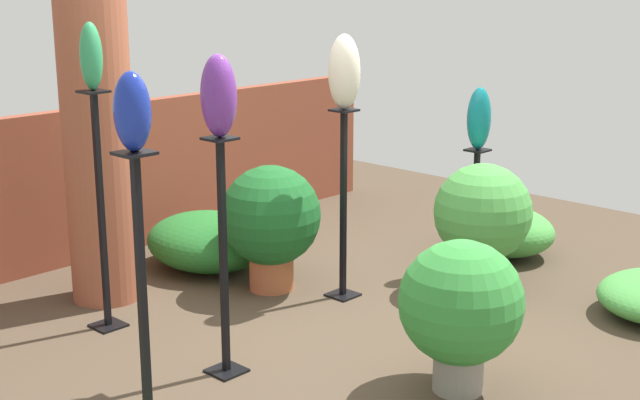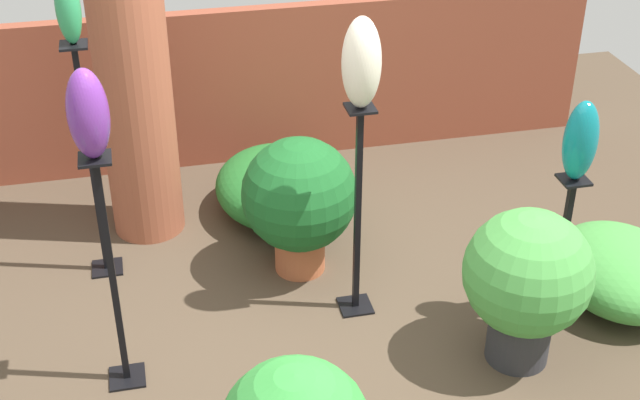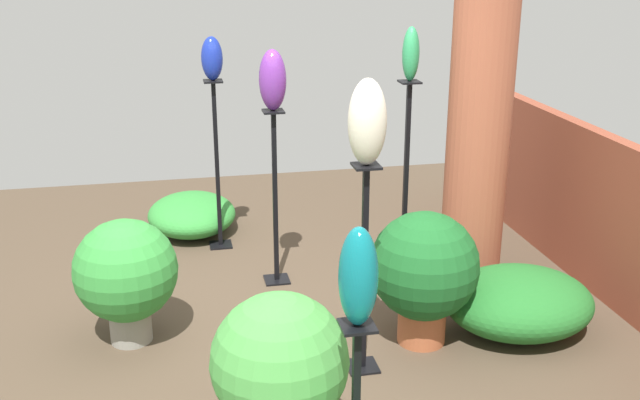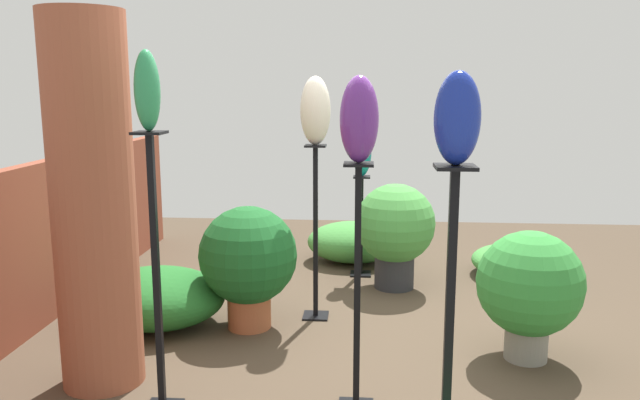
% 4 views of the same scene
% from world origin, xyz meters
% --- Properties ---
extents(ground_plane, '(8.00, 8.00, 0.00)m').
position_xyz_m(ground_plane, '(0.00, 0.00, 0.00)').
color(ground_plane, '#4C3D2D').
extents(brick_wall_back, '(5.60, 0.12, 1.25)m').
position_xyz_m(brick_wall_back, '(0.00, 2.55, 0.62)').
color(brick_wall_back, brown).
rests_on(brick_wall_back, ground).
extents(brick_pillar, '(0.49, 0.49, 2.25)m').
position_xyz_m(brick_pillar, '(-0.83, 1.67, 1.12)').
color(brick_pillar, '#9E5138').
rests_on(brick_pillar, ground).
extents(pedestal_cobalt, '(0.20, 0.20, 1.51)m').
position_xyz_m(pedestal_cobalt, '(-1.89, -0.29, 0.70)').
color(pedestal_cobalt, black).
rests_on(pedestal_cobalt, ground).
extents(pedestal_violet, '(0.20, 0.20, 1.41)m').
position_xyz_m(pedestal_violet, '(-1.05, 0.10, 0.65)').
color(pedestal_violet, black).
rests_on(pedestal_violet, ground).
extents(pedestal_jade, '(0.20, 0.20, 1.58)m').
position_xyz_m(pedestal_jade, '(-1.14, 1.20, 0.74)').
color(pedestal_jade, black).
rests_on(pedestal_jade, ground).
extents(pedestal_ivory, '(0.20, 0.20, 1.38)m').
position_xyz_m(pedestal_ivory, '(0.37, 0.45, 0.63)').
color(pedestal_ivory, black).
rests_on(pedestal_ivory, ground).
extents(art_vase_cobalt, '(0.17, 0.18, 0.37)m').
position_xyz_m(art_vase_cobalt, '(-1.89, -0.29, 1.69)').
color(art_vase_cobalt, '#192D9E').
rests_on(art_vase_cobalt, pedestal_cobalt).
extents(art_vase_violet, '(0.20, 0.21, 0.46)m').
position_xyz_m(art_vase_violet, '(-1.05, 0.10, 1.64)').
color(art_vase_violet, '#6B2D8C').
rests_on(art_vase_violet, pedestal_violet).
extents(art_vase_jade, '(0.14, 0.13, 0.42)m').
position_xyz_m(art_vase_jade, '(-1.14, 1.20, 1.79)').
color(art_vase_jade, '#2D9356').
rests_on(art_vase_jade, pedestal_jade).
extents(art_vase_teal, '(0.19, 0.18, 0.48)m').
position_xyz_m(art_vase_teal, '(1.52, 0.10, 1.21)').
color(art_vase_teal, '#0F727A').
rests_on(art_vase_teal, pedestal_teal).
extents(art_vase_ivory, '(0.21, 0.23, 0.52)m').
position_xyz_m(art_vase_ivory, '(0.37, 0.45, 1.63)').
color(art_vase_ivory, beige).
rests_on(art_vase_ivory, pedestal_ivory).
extents(potted_plant_mid_left, '(0.70, 0.70, 0.88)m').
position_xyz_m(potted_plant_mid_left, '(-0.30, -1.03, 0.51)').
color(potted_plant_mid_left, gray).
rests_on(potted_plant_mid_left, ground).
extents(potted_plant_walkway_edge, '(0.74, 0.74, 0.94)m').
position_xyz_m(potted_plant_walkway_edge, '(0.11, 0.93, 0.54)').
color(potted_plant_walkway_edge, '#B25B38').
rests_on(potted_plant_walkway_edge, ground).
extents(potted_plant_mid_right, '(0.72, 0.72, 0.96)m').
position_xyz_m(potted_plant_mid_right, '(1.16, -0.21, 0.56)').
color(potted_plant_mid_right, '#2D2D33').
rests_on(potted_plant_mid_right, ground).
extents(foliage_bed_east, '(0.91, 1.06, 0.44)m').
position_xyz_m(foliage_bed_east, '(0.10, 1.65, 0.22)').
color(foliage_bed_east, '#236B28').
rests_on(foliage_bed_east, ground).
extents(foliage_bed_west, '(0.95, 0.82, 0.35)m').
position_xyz_m(foliage_bed_west, '(-2.29, -0.53, 0.18)').
color(foliage_bed_west, '#338C38').
rests_on(foliage_bed_west, ground).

